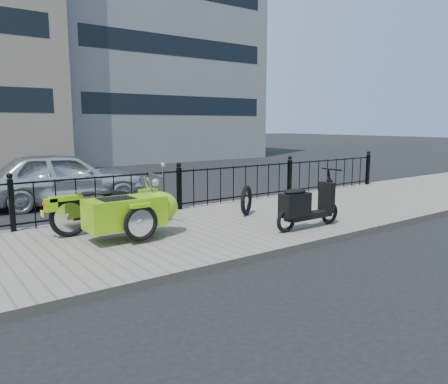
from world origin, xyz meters
TOP-DOWN VIEW (x-y plane):
  - ground at (0.00, 0.00)m, footprint 120.00×120.00m
  - sidewalk at (0.00, -0.50)m, footprint 30.00×3.80m
  - curb at (0.00, 1.44)m, footprint 30.00×0.10m
  - iron_fence at (0.00, 1.30)m, footprint 14.11×0.11m
  - building_grey at (7.00, 16.99)m, footprint 12.00×8.01m
  - motorcycle_sidecar at (-1.90, -0.32)m, footprint 2.28×1.48m
  - scooter at (0.94, -1.70)m, footprint 1.62×0.47m
  - spare_tire at (0.84, -0.10)m, footprint 0.58×0.45m
  - sedan_car at (-1.79, 4.09)m, footprint 4.17×1.95m

SIDE VIEW (x-z plane):
  - ground at x=0.00m, z-range 0.00..0.00m
  - sidewalk at x=0.00m, z-range 0.00..0.12m
  - curb at x=0.00m, z-range 0.00..0.12m
  - spare_tire at x=0.84m, z-range 0.12..0.77m
  - scooter at x=0.94m, z-range 0.00..1.09m
  - iron_fence at x=0.00m, z-range 0.05..1.12m
  - motorcycle_sidecar at x=-1.90m, z-range 0.10..1.09m
  - sedan_car at x=-1.79m, z-range 0.00..1.38m
  - building_grey at x=7.00m, z-range 0.00..15.00m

